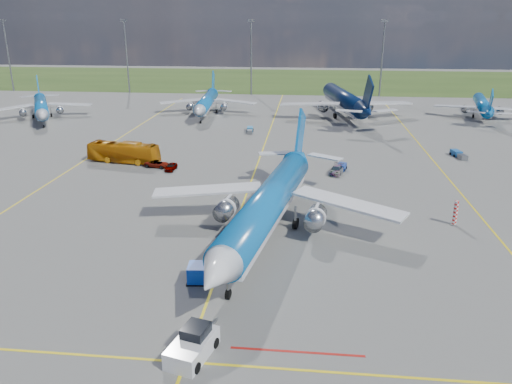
# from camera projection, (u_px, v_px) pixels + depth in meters

# --- Properties ---
(ground) EXTENTS (400.00, 400.00, 0.00)m
(ground) POSITION_uv_depth(u_px,v_px,m) (228.00, 243.00, 54.66)
(ground) COLOR #5C5C59
(ground) RESTS_ON ground
(grass_strip) EXTENTS (400.00, 80.00, 0.01)m
(grass_strip) POSITION_uv_depth(u_px,v_px,m) (288.00, 80.00, 195.33)
(grass_strip) COLOR #2D4719
(grass_strip) RESTS_ON ground
(taxiway_lines) EXTENTS (60.25, 160.00, 0.02)m
(taxiway_lines) POSITION_uv_depth(u_px,v_px,m) (256.00, 170.00, 80.62)
(taxiway_lines) COLOR yellow
(taxiway_lines) RESTS_ON ground
(floodlight_masts) EXTENTS (202.20, 0.50, 22.70)m
(floodlight_masts) POSITION_uv_depth(u_px,v_px,m) (316.00, 54.00, 152.66)
(floodlight_masts) COLOR slate
(floodlight_masts) RESTS_ON ground
(warning_post) EXTENTS (0.50, 0.50, 3.00)m
(warning_post) POSITION_uv_depth(u_px,v_px,m) (455.00, 213.00, 59.10)
(warning_post) COLOR red
(warning_post) RESTS_ON ground
(bg_jet_nw) EXTENTS (38.70, 41.74, 8.78)m
(bg_jet_nw) POSITION_uv_depth(u_px,v_px,m) (43.00, 119.00, 120.84)
(bg_jet_nw) COLOR #0C60AD
(bg_jet_nw) RESTS_ON ground
(bg_jet_nnw) EXTENTS (28.86, 36.58, 9.13)m
(bg_jet_nnw) POSITION_uv_depth(u_px,v_px,m) (207.00, 114.00, 126.75)
(bg_jet_nnw) COLOR #0C60AD
(bg_jet_nnw) RESTS_ON ground
(bg_jet_n) EXTENTS (41.94, 50.61, 11.84)m
(bg_jet_n) POSITION_uv_depth(u_px,v_px,m) (343.00, 116.00, 124.77)
(bg_jet_n) COLOR #07173A
(bg_jet_n) RESTS_ON ground
(bg_jet_ne) EXTENTS (30.58, 36.46, 8.40)m
(bg_jet_ne) POSITION_uv_depth(u_px,v_px,m) (481.00, 117.00, 123.86)
(bg_jet_ne) COLOR #0C60AD
(bg_jet_ne) RESTS_ON ground
(main_airliner) EXTENTS (38.92, 47.16, 11.09)m
(main_airliner) POSITION_uv_depth(u_px,v_px,m) (268.00, 235.00, 56.78)
(main_airliner) COLOR #0C60AD
(main_airliner) RESTS_ON ground
(pushback_tug) EXTENTS (3.47, 6.48, 2.15)m
(pushback_tug) POSITION_uv_depth(u_px,v_px,m) (193.00, 345.00, 36.41)
(pushback_tug) COLOR silver
(pushback_tug) RESTS_ON ground
(uld_container) EXTENTS (1.79, 2.16, 1.63)m
(uld_container) POSITION_uv_depth(u_px,v_px,m) (197.00, 273.00, 46.71)
(uld_container) COLOR #0D41C2
(uld_container) RESTS_ON ground
(apron_bus) EXTENTS (12.82, 4.97, 3.48)m
(apron_bus) POSITION_uv_depth(u_px,v_px,m) (124.00, 152.00, 84.53)
(apron_bus) COLOR #C9780B
(apron_bus) RESTS_ON ground
(service_car_a) EXTENTS (1.56, 3.47, 1.16)m
(service_car_a) POSITION_uv_depth(u_px,v_px,m) (171.00, 167.00, 80.48)
(service_car_a) COLOR #999999
(service_car_a) RESTS_ON ground
(service_car_b) EXTENTS (4.39, 2.61, 1.14)m
(service_car_b) POSITION_uv_depth(u_px,v_px,m) (157.00, 164.00, 82.04)
(service_car_b) COLOR #999999
(service_car_b) RESTS_ON ground
(service_car_c) EXTENTS (2.79, 4.68, 1.27)m
(service_car_c) POSITION_uv_depth(u_px,v_px,m) (336.00, 170.00, 78.69)
(service_car_c) COLOR #999999
(service_car_c) RESTS_ON ground
(baggage_tug_w) EXTENTS (2.17, 4.59, 1.00)m
(baggage_tug_w) POSITION_uv_depth(u_px,v_px,m) (341.00, 168.00, 80.00)
(baggage_tug_w) COLOR #183895
(baggage_tug_w) RESTS_ON ground
(baggage_tug_c) EXTENTS (1.51, 4.39, 0.97)m
(baggage_tug_c) POSITION_uv_depth(u_px,v_px,m) (250.00, 130.00, 107.11)
(baggage_tug_c) COLOR #1C6CA9
(baggage_tug_c) RESTS_ON ground
(baggage_tug_e) EXTENTS (2.06, 4.64, 1.01)m
(baggage_tug_e) POSITION_uv_depth(u_px,v_px,m) (458.00, 155.00, 88.03)
(baggage_tug_e) COLOR #1A57A1
(baggage_tug_e) RESTS_ON ground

